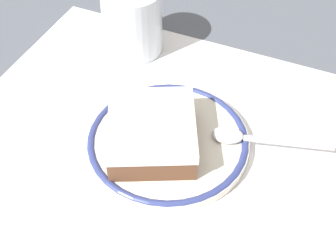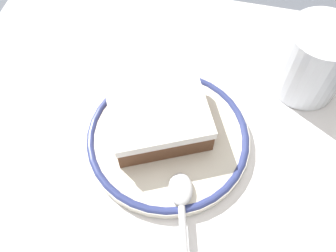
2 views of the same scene
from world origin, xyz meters
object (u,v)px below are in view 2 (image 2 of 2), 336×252
plate (168,137)px  spoon (182,212)px  cake_slice (158,115)px  cup (312,64)px

plate → spoon: size_ratio=1.36×
plate → cake_slice: size_ratio=1.36×
plate → cup: cup is taller
cake_slice → spoon: cake_slice is taller
spoon → cup: (-0.11, -0.19, 0.02)m
cup → cake_slice: bearing=32.6°
plate → spoon: 0.09m
cake_slice → plate: bearing=137.6°
spoon → plate: bearing=-68.3°
cake_slice → cup: (-0.15, -0.10, 0.01)m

